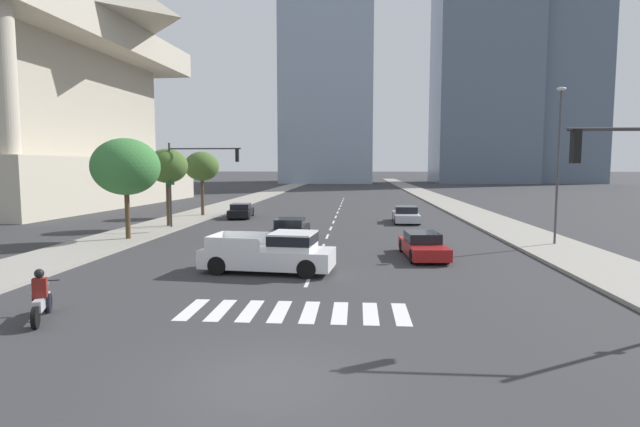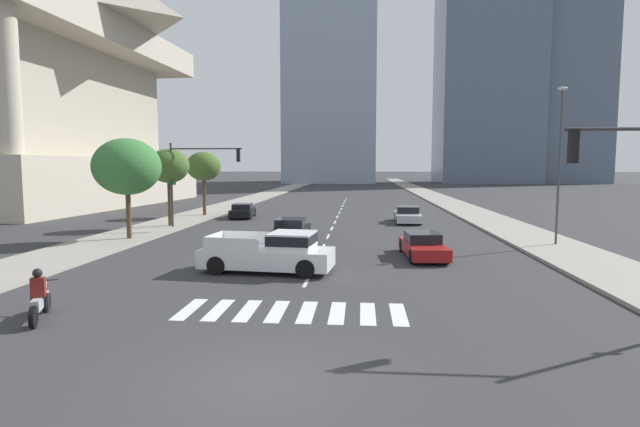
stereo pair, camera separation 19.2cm
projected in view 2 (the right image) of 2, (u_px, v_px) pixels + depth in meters
The scene contains 18 objects.
ground_plane at pixel (258, 383), 9.95m from camera, with size 800.00×800.00×0.00m, color #333335.
sidewalk_east at pixel (492, 221), 38.69m from camera, with size 4.00×260.00×0.15m, color gray.
sidewalk_west at pixel (187, 218), 40.71m from camera, with size 4.00×260.00×0.15m, color gray.
crosswalk_near at pixel (292, 312), 14.82m from camera, with size 6.75×2.28×0.01m.
lane_divider_center at pixel (337, 217), 42.60m from camera, with size 0.14×50.00×0.01m.
motorcycle_lead at pixel (40, 299), 13.99m from camera, with size 1.07×2.05×1.49m.
pickup_truck at pixel (273, 252), 20.30m from camera, with size 5.55×2.61×1.67m.
sedan_black_0 at pixel (243, 211), 41.91m from camera, with size 2.15×4.55×1.21m.
sedan_black_1 at pixel (291, 231), 28.69m from camera, with size 1.89×4.24×1.34m.
sedan_silver_2 at pixel (407, 215), 38.32m from camera, with size 1.99×4.62×1.24m.
sedan_red_3 at pixel (423, 246), 23.65m from camera, with size 1.99×4.55×1.18m.
traffic_signal_far at pixel (198, 169), 33.96m from camera, with size 5.27×0.28×5.78m.
street_lamp_east at pixel (560, 155), 26.33m from camera, with size 0.50×0.24×8.34m.
street_tree_nearest at pixel (127, 167), 28.51m from camera, with size 3.83×3.83×5.79m.
street_tree_second at pixel (169, 166), 34.71m from camera, with size 2.81×2.81×5.41m.
street_tree_third at pixel (204, 167), 42.37m from camera, with size 2.92×2.92×5.42m.
office_tower_left_skyline at pixel (331, 46), 131.99m from camera, with size 23.31×27.12×84.69m.
office_tower_right_skyline at pixel (552, 7), 132.01m from camera, with size 22.56×29.13×94.39m.
Camera 2 is at (2.03, -9.44, 4.33)m, focal length 27.86 mm.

